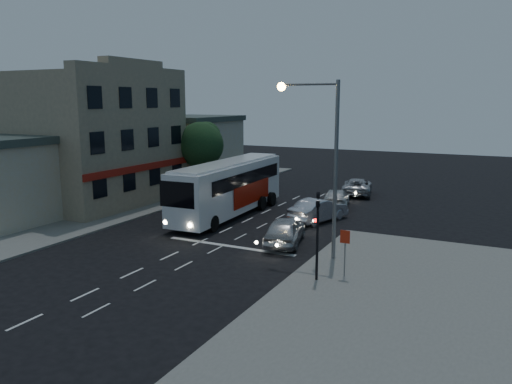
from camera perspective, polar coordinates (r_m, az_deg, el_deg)
The scene contains 16 objects.
ground at distance 27.84m, azimuth -8.64°, elevation -6.67°, with size 120.00×120.00×0.00m, color black.
sidewalk_near at distance 19.60m, azimuth 17.49°, elevation -14.38°, with size 12.00×24.00×0.12m, color slate.
sidewalk_far at distance 41.90m, azimuth -16.98°, elevation -1.14°, with size 12.00×50.00×0.12m, color slate.
road_markings at distance 29.86m, azimuth -2.95°, elevation -5.38°, with size 8.00×30.55×0.01m.
tour_bus at distance 35.49m, azimuth -3.12°, elevation 0.63°, with size 3.07×12.74×3.89m.
car_suv at distance 28.66m, azimuth 3.30°, elevation -4.41°, with size 1.89×4.69×1.60m, color #BCBCBD.
car_sedan_a at distance 34.19m, azimuth 7.16°, elevation -2.06°, with size 1.66×4.77×1.57m, color silver.
car_sedan_b at distance 39.03m, azimuth 9.13°, elevation -0.70°, with size 1.91×4.71×1.37m, color silver.
car_sedan_c at distance 44.43m, azimuth 11.48°, elevation 0.62°, with size 2.40×5.20×1.44m, color #B2B2B7.
traffic_signal_main at distance 24.48m, azimuth 7.05°, elevation -3.14°, with size 0.25×0.35×4.10m.
traffic_signal_side at distance 22.44m, azimuth 7.04°, elevation -4.38°, with size 0.18×0.15×4.10m.
regulatory_sign at distance 23.26m, azimuth 10.13°, elevation -6.05°, with size 0.45×0.12×2.20m.
streetlight at distance 25.35m, azimuth 7.74°, elevation 4.91°, with size 3.32×0.44×9.00m.
main_building at distance 41.89m, azimuth -18.31°, elevation 5.84°, with size 10.12×12.00×11.00m.
low_building_north at distance 50.97m, azimuth -8.31°, elevation 4.98°, with size 9.40×9.40×6.50m.
street_tree at distance 43.82m, azimuth -6.34°, elevation 5.61°, with size 4.00×4.00×6.20m.
Camera 1 is at (15.43, -21.70, 8.12)m, focal length 35.00 mm.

